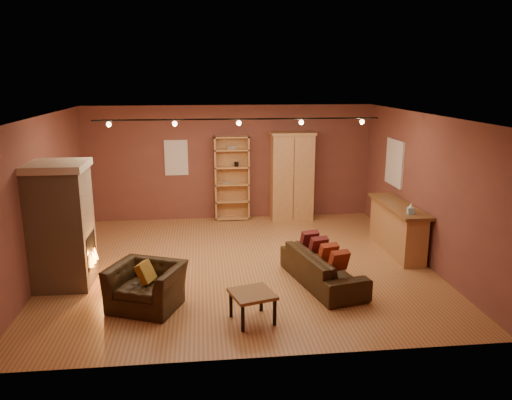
{
  "coord_description": "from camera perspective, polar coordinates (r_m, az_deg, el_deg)",
  "views": [
    {
      "loc": [
        -0.69,
        -8.87,
        3.48
      ],
      "look_at": [
        0.31,
        0.2,
        1.2
      ],
      "focal_mm": 35.0,
      "sensor_mm": 36.0,
      "label": 1
    }
  ],
  "objects": [
    {
      "name": "bar_counter",
      "position": [
        10.48,
        15.81,
        -3.05
      ],
      "size": [
        0.56,
        2.06,
        0.99
      ],
      "color": "tan",
      "rests_on": "floor"
    },
    {
      "name": "back_wall",
      "position": [
        12.32,
        -3.01,
        4.28
      ],
      "size": [
        7.0,
        0.02,
        2.8
      ],
      "primitive_type": "cube",
      "color": "brown",
      "rests_on": "floor"
    },
    {
      "name": "armchair",
      "position": [
        7.9,
        -12.46,
        -8.82
      ],
      "size": [
        1.22,
        1.02,
        0.91
      ],
      "rotation": [
        0.0,
        0.0,
        -0.39
      ],
      "color": "black",
      "rests_on": "floor"
    },
    {
      "name": "floor",
      "position": [
        9.56,
        -1.74,
        -7.35
      ],
      "size": [
        7.0,
        7.0,
        0.0
      ],
      "primitive_type": "plane",
      "color": "#996136",
      "rests_on": "ground"
    },
    {
      "name": "right_wall",
      "position": [
        10.03,
        18.55,
        1.31
      ],
      "size": [
        0.02,
        6.5,
        2.8
      ],
      "primitive_type": "cube",
      "color": "brown",
      "rests_on": "floor"
    },
    {
      "name": "bookcase",
      "position": [
        12.28,
        -2.79,
        2.61
      ],
      "size": [
        0.85,
        0.33,
        2.07
      ],
      "color": "tan",
      "rests_on": "floor"
    },
    {
      "name": "loveseat",
      "position": [
        8.66,
        7.63,
        -7.0
      ],
      "size": [
        1.01,
        2.03,
        0.8
      ],
      "rotation": [
        0.0,
        0.0,
        1.8
      ],
      "color": "black",
      "rests_on": "floor"
    },
    {
      "name": "fireplace",
      "position": [
        8.94,
        -21.32,
        -2.69
      ],
      "size": [
        1.01,
        0.98,
        2.12
      ],
      "color": "tan",
      "rests_on": "floor"
    },
    {
      "name": "left_wall",
      "position": [
        9.54,
        -23.26,
        0.26
      ],
      "size": [
        0.02,
        6.5,
        2.8
      ],
      "primitive_type": "cube",
      "color": "brown",
      "rests_on": "floor"
    },
    {
      "name": "ceiling",
      "position": [
        8.93,
        -1.88,
        9.64
      ],
      "size": [
        7.0,
        7.0,
        0.0
      ],
      "primitive_type": "plane",
      "rotation": [
        3.14,
        0.0,
        0.0
      ],
      "color": "brown",
      "rests_on": "back_wall"
    },
    {
      "name": "back_window",
      "position": [
        12.27,
        -9.1,
        4.79
      ],
      "size": [
        0.56,
        0.04,
        0.86
      ],
      "primitive_type": "cube",
      "color": "white",
      "rests_on": "back_wall"
    },
    {
      "name": "armoire",
      "position": [
        12.29,
        4.11,
        2.76
      ],
      "size": [
        1.07,
        0.61,
        2.17
      ],
      "color": "tan",
      "rests_on": "floor"
    },
    {
      "name": "coffee_table",
      "position": [
        7.34,
        -0.42,
        -10.98
      ],
      "size": [
        0.73,
        0.73,
        0.44
      ],
      "rotation": [
        0.0,
        0.0,
        0.29
      ],
      "color": "brown",
      "rests_on": "floor"
    },
    {
      "name": "track_rail",
      "position": [
        9.14,
        -1.97,
        9.04
      ],
      "size": [
        5.2,
        0.09,
        0.13
      ],
      "color": "black",
      "rests_on": "ceiling"
    },
    {
      "name": "right_window",
      "position": [
        11.24,
        15.57,
        4.13
      ],
      "size": [
        0.05,
        0.9,
        1.0
      ],
      "primitive_type": "cube",
      "color": "white",
      "rests_on": "right_wall"
    },
    {
      "name": "tissue_box",
      "position": [
        9.69,
        17.27,
        -1.0
      ],
      "size": [
        0.15,
        0.15,
        0.23
      ],
      "rotation": [
        0.0,
        0.0,
        -0.19
      ],
      "color": "#8AC0DC",
      "rests_on": "bar_counter"
    }
  ]
}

